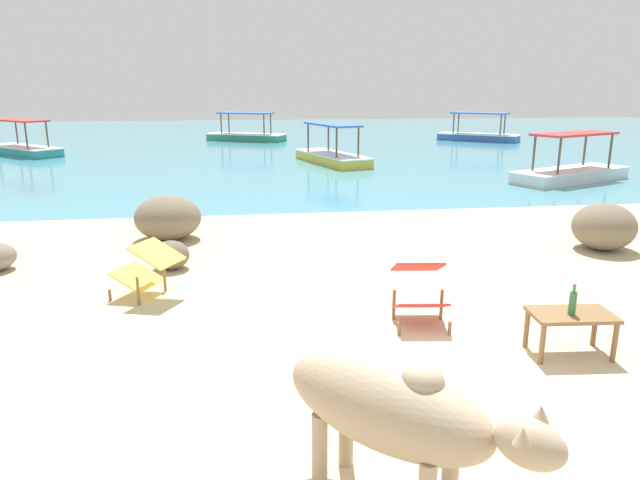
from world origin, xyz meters
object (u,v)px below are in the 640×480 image
object	(u,v)px
boat_blue	(478,135)
boat_yellow	(332,155)
deck_chair_near	(147,267)
boat_teal	(23,147)
cow	(391,408)
boat_white	(571,171)
low_bench_table	(571,320)
boat_green	(246,135)
bottle	(573,303)
deck_chair_far	(419,288)

from	to	relation	value
boat_blue	boat_yellow	bearing A→B (deg)	78.82
deck_chair_near	boat_teal	size ratio (longest dim) A/B	0.27
cow	boat_white	bearing A→B (deg)	101.96
low_bench_table	boat_green	xyz separation A→B (m)	(-2.78, 22.90, -0.10)
boat_green	boat_teal	world-z (taller)	same
boat_blue	boat_teal	xyz separation A→B (m)	(-18.95, -3.21, 0.00)
boat_teal	bottle	bearing A→B (deg)	-15.28
deck_chair_near	boat_green	bearing A→B (deg)	-65.82
bottle	low_bench_table	bearing A→B (deg)	50.91
low_bench_table	boat_blue	world-z (taller)	boat_blue
cow	bottle	xyz separation A→B (m)	(2.16, 1.72, -0.11)
low_bench_table	cow	bearing A→B (deg)	-136.72
deck_chair_near	boat_white	world-z (taller)	boat_white
deck_chair_near	boat_white	distance (m)	12.57
cow	boat_white	size ratio (longest dim) A/B	0.39
boat_blue	bottle	bearing A→B (deg)	106.90
boat_green	boat_teal	distance (m)	9.50
boat_teal	boat_white	distance (m)	18.76
deck_chair_near	deck_chair_far	world-z (taller)	same
cow	deck_chair_far	world-z (taller)	cow
deck_chair_near	deck_chair_far	bearing A→B (deg)	-172.92
bottle	boat_teal	distance (m)	21.31
boat_teal	boat_white	xyz separation A→B (m)	(16.78, -8.38, 0.00)
cow	boat_teal	size ratio (longest dim) A/B	0.44
cow	boat_white	xyz separation A→B (m)	(7.93, 11.58, -0.40)
deck_chair_far	low_bench_table	bearing A→B (deg)	57.64
cow	low_bench_table	xyz separation A→B (m)	(2.19, 1.76, -0.30)
boat_blue	boat_teal	bearing A→B (deg)	46.84
boat_yellow	boat_white	distance (m)	7.35
boat_green	boat_teal	size ratio (longest dim) A/B	1.10
deck_chair_far	boat_teal	xyz separation A→B (m)	(-9.86, 17.24, -0.13)
deck_chair_near	bottle	bearing A→B (deg)	-179.32
low_bench_table	boat_teal	bearing A→B (deg)	125.81
boat_yellow	boat_white	xyz separation A→B (m)	(5.79, -4.52, 0.00)
low_bench_table	boat_white	world-z (taller)	boat_white
low_bench_table	boat_yellow	size ratio (longest dim) A/B	0.21
cow	boat_green	size ratio (longest dim) A/B	0.40
low_bench_table	boat_teal	size ratio (longest dim) A/B	0.23
boat_white	boat_yellow	bearing A→B (deg)	-62.08
boat_yellow	boat_green	xyz separation A→B (m)	(-2.72, 8.55, 0.00)
bottle	deck_chair_far	distance (m)	1.53
deck_chair_near	boat_green	xyz separation A→B (m)	(1.41, 20.79, -0.13)
bottle	deck_chair_far	size ratio (longest dim) A/B	0.36
low_bench_table	boat_blue	size ratio (longest dim) A/B	0.22
bottle	boat_white	size ratio (longest dim) A/B	0.08
boat_green	boat_blue	distance (m)	10.79
bottle	boat_yellow	xyz separation A→B (m)	(-0.02, 14.38, -0.29)
deck_chair_near	boat_yellow	world-z (taller)	boat_yellow
cow	bottle	bearing A→B (deg)	84.88
low_bench_table	boat_green	size ratio (longest dim) A/B	0.21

